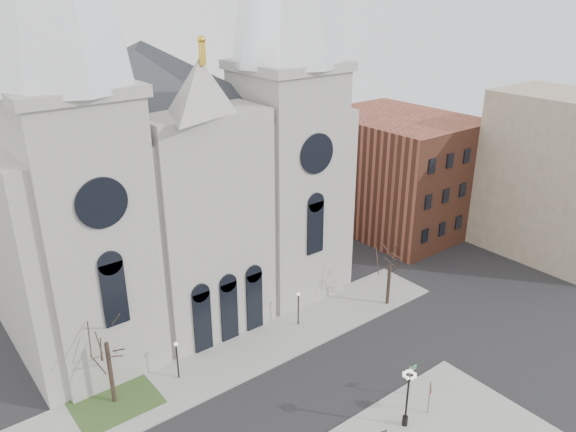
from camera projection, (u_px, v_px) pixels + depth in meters
ground at (336, 429)px, 38.88m from camera, size 160.00×160.00×0.00m
sidewalk_far at (246, 352)px, 46.84m from camera, size 40.00×6.00×0.14m
grass_patch at (115, 402)px, 41.28m from camera, size 6.00×5.00×0.18m
cathedral at (163, 110)px, 48.38m from camera, size 33.00×26.66×54.00m
bg_building_brick at (396, 172)px, 69.28m from camera, size 14.00×18.00×14.00m
bg_building_tan at (557, 176)px, 61.45m from camera, size 10.00×14.00×18.00m
tree_left at (106, 339)px, 39.17m from camera, size 3.20×3.20×7.50m
tree_right at (390, 263)px, 52.25m from camera, size 3.20×3.20×6.00m
ped_lamp_left at (177, 354)px, 42.91m from camera, size 0.32×0.32×3.26m
ped_lamp_right at (298, 303)px, 49.76m from camera, size 0.32×0.32×3.26m
stop_sign at (430, 391)px, 39.44m from camera, size 0.91×0.39×2.70m
globe_lamp at (408, 390)px, 37.92m from camera, size 1.34×1.34×4.72m
street_name_sign at (410, 378)px, 41.47m from camera, size 0.80×0.10×2.50m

